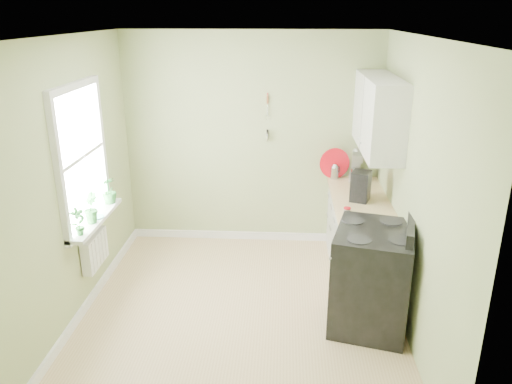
# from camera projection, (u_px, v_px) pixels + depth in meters

# --- Properties ---
(floor) EXTENTS (3.20, 3.60, 0.02)m
(floor) POSITION_uv_depth(u_px,v_px,m) (240.00, 315.00, 5.07)
(floor) COLOR tan
(floor) RESTS_ON ground
(ceiling) EXTENTS (3.20, 3.60, 0.02)m
(ceiling) POSITION_uv_depth(u_px,v_px,m) (237.00, 35.00, 4.14)
(ceiling) COLOR white
(ceiling) RESTS_ON wall_back
(wall_back) EXTENTS (3.20, 0.02, 2.70)m
(wall_back) POSITION_uv_depth(u_px,v_px,m) (252.00, 141.00, 6.30)
(wall_back) COLOR #A5B179
(wall_back) RESTS_ON floor
(wall_left) EXTENTS (0.02, 3.60, 2.70)m
(wall_left) POSITION_uv_depth(u_px,v_px,m) (68.00, 186.00, 4.69)
(wall_left) COLOR #A5B179
(wall_left) RESTS_ON floor
(wall_right) EXTENTS (0.02, 3.60, 2.70)m
(wall_right) POSITION_uv_depth(u_px,v_px,m) (415.00, 192.00, 4.52)
(wall_right) COLOR #A5B179
(wall_right) RESTS_ON floor
(base_cabinets) EXTENTS (0.60, 1.60, 0.87)m
(base_cabinets) POSITION_uv_depth(u_px,v_px,m) (359.00, 237.00, 5.78)
(base_cabinets) COLOR white
(base_cabinets) RESTS_ON floor
(countertop) EXTENTS (0.64, 1.60, 0.04)m
(countertop) POSITION_uv_depth(u_px,v_px,m) (361.00, 200.00, 5.63)
(countertop) COLOR beige
(countertop) RESTS_ON base_cabinets
(upper_cabinets) EXTENTS (0.35, 1.40, 0.80)m
(upper_cabinets) POSITION_uv_depth(u_px,v_px,m) (378.00, 114.00, 5.39)
(upper_cabinets) COLOR white
(upper_cabinets) RESTS_ON wall_right
(window) EXTENTS (0.06, 1.14, 1.44)m
(window) POSITION_uv_depth(u_px,v_px,m) (81.00, 156.00, 4.91)
(window) COLOR white
(window) RESTS_ON wall_left
(window_sill) EXTENTS (0.18, 1.14, 0.04)m
(window_sill) POSITION_uv_depth(u_px,v_px,m) (96.00, 219.00, 5.13)
(window_sill) COLOR white
(window_sill) RESTS_ON wall_left
(radiator) EXTENTS (0.12, 0.50, 0.35)m
(radiator) POSITION_uv_depth(u_px,v_px,m) (95.00, 250.00, 5.20)
(radiator) COLOR white
(radiator) RESTS_ON wall_left
(wall_utensils) EXTENTS (0.02, 0.14, 0.58)m
(wall_utensils) POSITION_uv_depth(u_px,v_px,m) (267.00, 125.00, 6.19)
(wall_utensils) COLOR beige
(wall_utensils) RESTS_ON wall_back
(stove) EXTENTS (0.89, 0.96, 1.12)m
(stove) POSITION_uv_depth(u_px,v_px,m) (372.00, 277.00, 4.76)
(stove) COLOR black
(stove) RESTS_ON floor
(stand_mixer) EXTENTS (0.23, 0.34, 0.38)m
(stand_mixer) POSITION_uv_depth(u_px,v_px,m) (357.00, 167.00, 6.22)
(stand_mixer) COLOR #B2B2B7
(stand_mixer) RESTS_ON countertop
(kettle) EXTENTS (0.19, 0.11, 0.19)m
(kettle) POSITION_uv_depth(u_px,v_px,m) (334.00, 171.00, 6.26)
(kettle) COLOR silver
(kettle) RESTS_ON countertop
(coffee_maker) EXTENTS (0.25, 0.27, 0.34)m
(coffee_maker) POSITION_uv_depth(u_px,v_px,m) (360.00, 187.00, 5.51)
(coffee_maker) COLOR black
(coffee_maker) RESTS_ON countertop
(red_tray) EXTENTS (0.39, 0.15, 0.38)m
(red_tray) POSITION_uv_depth(u_px,v_px,m) (335.00, 163.00, 6.25)
(red_tray) COLOR red
(red_tray) RESTS_ON countertop
(jar) EXTENTS (0.07, 0.07, 0.08)m
(jar) POSITION_uv_depth(u_px,v_px,m) (347.00, 211.00, 5.15)
(jar) COLOR tan
(jar) RESTS_ON countertop
(plant_a) EXTENTS (0.16, 0.18, 0.28)m
(plant_a) POSITION_uv_depth(u_px,v_px,m) (78.00, 222.00, 4.67)
(plant_a) COLOR #226226
(plant_a) RESTS_ON window_sill
(plant_b) EXTENTS (0.20, 0.22, 0.31)m
(plant_b) POSITION_uv_depth(u_px,v_px,m) (90.00, 208.00, 4.95)
(plant_b) COLOR #226226
(plant_b) RESTS_ON window_sill
(plant_c) EXTENTS (0.23, 0.23, 0.29)m
(plant_c) POSITION_uv_depth(u_px,v_px,m) (109.00, 190.00, 5.47)
(plant_c) COLOR #226226
(plant_c) RESTS_ON window_sill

